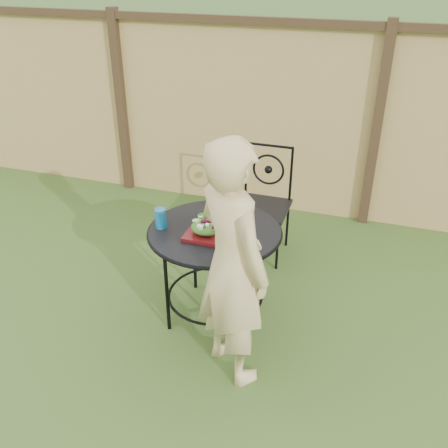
{
  "coord_description": "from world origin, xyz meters",
  "views": [
    {
      "loc": [
        1.36,
        -2.44,
        2.41
      ],
      "look_at": [
        0.42,
        0.38,
        0.75
      ],
      "focal_mm": 40.0,
      "sensor_mm": 36.0,
      "label": 1
    }
  ],
  "objects_px": {
    "diner": "(232,265)",
    "salad_plate": "(207,233)",
    "patio_chair": "(263,200)",
    "patio_table": "(215,247)"
  },
  "relations": [
    {
      "from": "patio_table",
      "to": "patio_chair",
      "type": "relative_size",
      "value": 0.97
    },
    {
      "from": "patio_chair",
      "to": "patio_table",
      "type": "bearing_deg",
      "value": -95.44
    },
    {
      "from": "patio_table",
      "to": "diner",
      "type": "distance_m",
      "value": 0.57
    },
    {
      "from": "patio_table",
      "to": "salad_plate",
      "type": "distance_m",
      "value": 0.17
    },
    {
      "from": "patio_chair",
      "to": "diner",
      "type": "height_order",
      "value": "diner"
    },
    {
      "from": "patio_table",
      "to": "salad_plate",
      "type": "relative_size",
      "value": 3.42
    },
    {
      "from": "patio_table",
      "to": "patio_chair",
      "type": "bearing_deg",
      "value": 84.56
    },
    {
      "from": "diner",
      "to": "salad_plate",
      "type": "height_order",
      "value": "diner"
    },
    {
      "from": "diner",
      "to": "salad_plate",
      "type": "relative_size",
      "value": 5.84
    },
    {
      "from": "patio_table",
      "to": "diner",
      "type": "bearing_deg",
      "value": -59.8
    }
  ]
}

